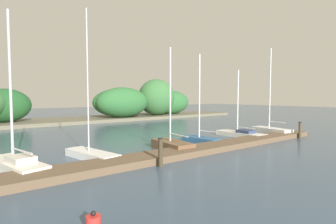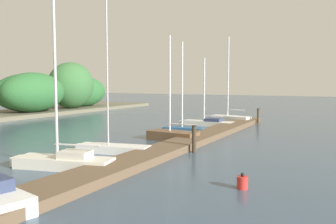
# 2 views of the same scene
# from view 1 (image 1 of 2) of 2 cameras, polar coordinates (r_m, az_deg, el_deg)

# --- Properties ---
(dock_pier) EXTENTS (30.34, 1.80, 0.35)m
(dock_pier) POSITION_cam_1_polar(r_m,az_deg,el_deg) (13.85, -3.31, -9.80)
(dock_pier) COLOR brown
(dock_pier) RESTS_ON ground
(far_shore) EXTENTS (59.20, 8.02, 6.22)m
(far_shore) POSITION_cam_1_polar(r_m,az_deg,el_deg) (34.80, -24.69, 1.62)
(far_shore) COLOR #66604C
(far_shore) RESTS_ON ground
(sailboat_2) EXTENTS (2.14, 4.46, 7.17)m
(sailboat_2) POSITION_cam_1_polar(r_m,az_deg,el_deg) (13.87, -30.27, -9.36)
(sailboat_2) COLOR silver
(sailboat_2) RESTS_ON ground
(sailboat_3) EXTENTS (1.79, 4.02, 7.98)m
(sailboat_3) POSITION_cam_1_polar(r_m,az_deg,el_deg) (14.96, -16.57, -8.45)
(sailboat_3) COLOR white
(sailboat_3) RESTS_ON ground
(sailboat_4) EXTENTS (1.52, 3.35, 6.34)m
(sailboat_4) POSITION_cam_1_polar(r_m,az_deg,el_deg) (16.49, 0.66, -7.02)
(sailboat_4) COLOR brown
(sailboat_4) RESTS_ON ground
(sailboat_5) EXTENTS (1.53, 3.04, 6.32)m
(sailboat_5) POSITION_cam_1_polar(r_m,az_deg,el_deg) (19.12, 6.94, -5.64)
(sailboat_5) COLOR #285684
(sailboat_5) RESTS_ON ground
(sailboat_6) EXTENTS (1.40, 4.48, 5.51)m
(sailboat_6) POSITION_cam_1_polar(r_m,az_deg,el_deg) (22.69, 15.19, -4.43)
(sailboat_6) COLOR silver
(sailboat_6) RESTS_ON ground
(sailboat_7) EXTENTS (1.64, 3.77, 7.50)m
(sailboat_7) POSITION_cam_1_polar(r_m,az_deg,el_deg) (24.79, 21.24, -3.63)
(sailboat_7) COLOR white
(sailboat_7) RESTS_ON ground
(mooring_piling_1) EXTENTS (0.25, 0.25, 1.37)m
(mooring_piling_1) POSITION_cam_1_polar(r_m,az_deg,el_deg) (12.59, -1.63, -8.73)
(mooring_piling_1) COLOR #3D3323
(mooring_piling_1) RESTS_ON ground
(mooring_piling_2) EXTENTS (0.26, 0.26, 1.31)m
(mooring_piling_2) POSITION_cam_1_polar(r_m,az_deg,el_deg) (23.51, 26.72, -3.49)
(mooring_piling_2) COLOR #4C3D28
(mooring_piling_2) RESTS_ON ground
(channel_buoy_0) EXTENTS (0.37, 0.37, 0.55)m
(channel_buoy_0) POSITION_cam_1_polar(r_m,az_deg,el_deg) (7.25, -15.87, -22.28)
(channel_buoy_0) COLOR red
(channel_buoy_0) RESTS_ON ground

